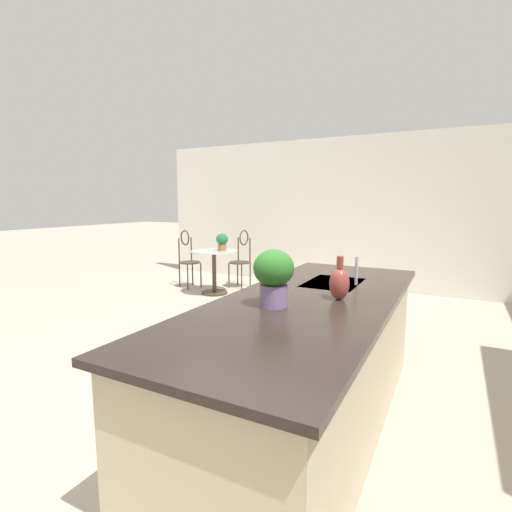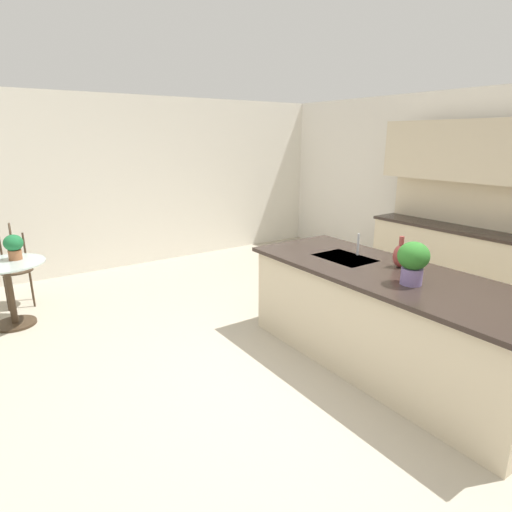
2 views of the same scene
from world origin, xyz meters
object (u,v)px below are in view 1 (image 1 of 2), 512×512
object	(u,v)px
chair_near_window	(241,256)
potted_plant_counter_near	(274,274)
potted_plant_on_table	(222,241)
vase_on_counter	(339,283)
chair_by_island	(188,256)
bistro_table	(214,268)

from	to	relation	value
chair_near_window	potted_plant_counter_near	world-z (taller)	potted_plant_counter_near
potted_plant_on_table	potted_plant_counter_near	xyz separation A→B (m)	(3.33, 2.51, 0.22)
potted_plant_on_table	potted_plant_counter_near	size ratio (longest dim) A/B	0.81
potted_plant_counter_near	vase_on_counter	bearing A→B (deg)	138.28
vase_on_counter	chair_near_window	bearing A→B (deg)	-142.01
chair_by_island	potted_plant_counter_near	world-z (taller)	potted_plant_counter_near
potted_plant_counter_near	vase_on_counter	xyz separation A→B (m)	(-0.35, 0.31, -0.09)
potted_plant_on_table	potted_plant_counter_near	bearing A→B (deg)	37.02
chair_by_island	chair_near_window	bearing A→B (deg)	117.86
bistro_table	potted_plant_on_table	size ratio (longest dim) A/B	2.80
bistro_table	chair_near_window	distance (m)	0.71
potted_plant_counter_near	vase_on_counter	world-z (taller)	potted_plant_counter_near
bistro_table	potted_plant_on_table	bearing A→B (deg)	127.39
chair_near_window	vase_on_counter	xyz separation A→B (m)	(3.58, 2.80, 0.46)
bistro_table	potted_plant_on_table	world-z (taller)	potted_plant_on_table
bistro_table	vase_on_counter	distance (m)	4.16
chair_by_island	potted_plant_on_table	distance (m)	0.91
chair_by_island	vase_on_counter	xyz separation A→B (m)	(3.13, 3.66, 0.46)
chair_by_island	vase_on_counter	world-z (taller)	vase_on_counter
chair_near_window	potted_plant_counter_near	distance (m)	4.69
bistro_table	chair_by_island	distance (m)	0.77
chair_by_island	potted_plant_counter_near	distance (m)	4.86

